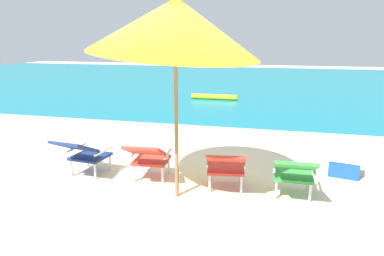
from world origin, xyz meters
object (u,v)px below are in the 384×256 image
Objects in this scene: swim_buoy at (214,97)px; cooler_box at (345,166)px; lounge_chair_near_right at (226,165)px; lounge_chair_near_left at (148,156)px; beach_umbrella_center at (175,26)px; lounge_chair_far_right at (294,171)px; lounge_chair_far_left at (83,152)px.

cooler_box reaches higher than swim_buoy.
lounge_chair_near_right reaches higher than cooler_box.
cooler_box is (2.91, 0.96, -0.24)m from lounge_chair_near_left.
swim_buoy is at bearing 101.74° from lounge_chair_near_right.
beach_umbrella_center reaches higher than swim_buoy.
beach_umbrella_center reaches higher than cooler_box.
lounge_chair_near_left is at bearing -161.81° from cooler_box.
lounge_chair_near_left is 0.98× the size of lounge_chair_near_right.
lounge_chair_near_left is at bearing -87.05° from swim_buoy.
cooler_box is (0.81, 1.07, -0.24)m from lounge_chair_far_right.
beach_umbrella_center is at bearing -83.15° from swim_buoy.
lounge_chair_far_right is at bearing -3.11° from lounge_chair_near_left.
lounge_chair_near_left is (0.38, -7.45, 0.31)m from swim_buoy.
lounge_chair_near_right is 1.07× the size of lounge_chair_far_right.
beach_umbrella_center is (1.60, -0.32, 1.85)m from lounge_chair_far_left.
lounge_chair_near_left and lounge_chair_near_right have the same top height.
beach_umbrella_center is at bearing -150.26° from cooler_box.
beach_umbrella_center reaches higher than lounge_chair_far_right.
lounge_chair_far_right is 1.36m from cooler_box.
lounge_chair_far_right is (0.92, -0.03, 0.00)m from lounge_chair_near_right.
lounge_chair_far_right is (2.10, -0.11, 0.00)m from lounge_chair_near_left.
cooler_box is (1.73, 1.04, -0.24)m from lounge_chair_near_right.
lounge_chair_near_right is (1.18, -0.09, 0.00)m from lounge_chair_near_left.
cooler_box is (3.29, -6.50, 0.06)m from swim_buoy.
lounge_chair_far_left and lounge_chair_far_right have the same top height.
beach_umbrella_center is (0.56, -0.39, 1.85)m from lounge_chair_near_left.
lounge_chair_near_left is 0.31× the size of beach_umbrella_center.
lounge_chair_far_right reaches higher than cooler_box.
lounge_chair_near_right is at bearing -4.13° from lounge_chair_near_left.
lounge_chair_far_left reaches higher than cooler_box.
lounge_chair_near_left is at bearing 176.89° from lounge_chair_far_right.
beach_umbrella_center is at bearing -34.82° from lounge_chair_near_left.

